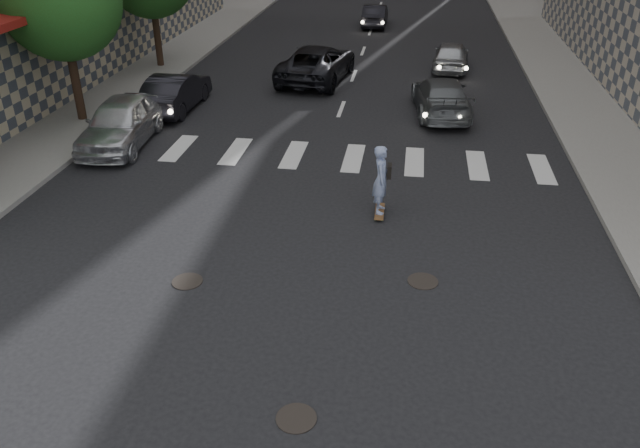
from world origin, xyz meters
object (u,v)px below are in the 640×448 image
at_px(traffic_car_c, 317,63).
at_px(traffic_car_e, 375,15).
at_px(traffic_car_b, 441,96).
at_px(traffic_car_d, 451,55).
at_px(silver_sedan, 121,122).
at_px(traffic_car_a, 175,92).
at_px(skateboarder, 381,180).

height_order(traffic_car_c, traffic_car_e, traffic_car_c).
bearing_deg(traffic_car_b, traffic_car_d, -101.27).
relative_size(traffic_car_b, traffic_car_d, 1.21).
distance_m(silver_sedan, traffic_car_a, 3.99).
xyz_separation_m(skateboarder, silver_sedan, (-9.12, 3.91, -0.24)).
distance_m(traffic_car_b, traffic_car_d, 6.84).
bearing_deg(traffic_car_e, traffic_car_b, 102.87).
bearing_deg(traffic_car_d, traffic_car_b, 89.61).
distance_m(skateboarder, silver_sedan, 9.92).
xyz_separation_m(skateboarder, traffic_car_c, (-3.72, 12.87, -0.26)).
xyz_separation_m(traffic_car_b, traffic_car_d, (0.61, 6.81, -0.02)).
xyz_separation_m(skateboarder, traffic_car_e, (-1.97, 25.61, -0.38)).
relative_size(traffic_car_c, traffic_car_e, 1.40).
relative_size(traffic_car_a, traffic_car_b, 0.91).
xyz_separation_m(traffic_car_b, traffic_car_e, (-3.75, 16.75, -0.04)).
bearing_deg(skateboarder, traffic_car_e, 93.52).
bearing_deg(traffic_car_e, traffic_car_d, 113.96).
xyz_separation_m(silver_sedan, traffic_car_e, (7.15, 21.71, -0.14)).
distance_m(skateboarder, traffic_car_c, 13.39).
xyz_separation_m(skateboarder, traffic_car_d, (2.39, 15.68, -0.36)).
xyz_separation_m(traffic_car_c, traffic_car_e, (1.75, 12.75, -0.12)).
height_order(silver_sedan, traffic_car_b, silver_sedan).
height_order(skateboarder, silver_sedan, skateboarder).
height_order(skateboarder, traffic_car_b, skateboarder).
bearing_deg(traffic_car_e, traffic_car_a, 69.74).
xyz_separation_m(traffic_car_b, traffic_car_c, (-5.50, 4.00, 0.08)).
relative_size(skateboarder, silver_sedan, 0.42).
height_order(traffic_car_a, traffic_car_b, traffic_car_a).
bearing_deg(silver_sedan, traffic_car_b, 20.25).
height_order(skateboarder, traffic_car_d, skateboarder).
xyz_separation_m(silver_sedan, traffic_car_b, (10.89, 4.96, -0.10)).
bearing_deg(traffic_car_d, silver_sedan, 50.41).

